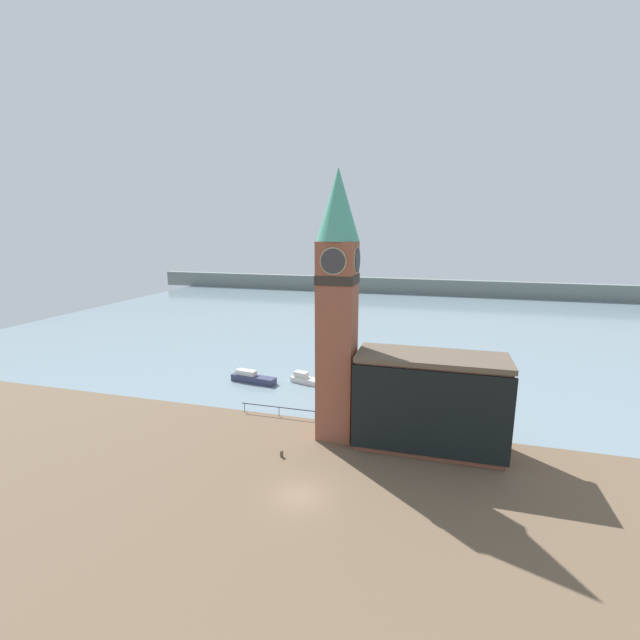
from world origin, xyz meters
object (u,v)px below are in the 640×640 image
at_px(boat_near, 305,379).
at_px(boat_far, 252,378).
at_px(pier_building, 430,402).
at_px(mooring_bollard_near, 282,453).
at_px(clock_tower, 337,301).

relative_size(boat_near, boat_far, 0.67).
relative_size(pier_building, boat_near, 3.17).
bearing_deg(mooring_bollard_near, pier_building, 22.87).
height_order(boat_near, boat_far, boat_far).
bearing_deg(boat_far, boat_near, 21.22).
height_order(pier_building, mooring_bollard_near, pier_building).
distance_m(clock_tower, boat_far, 23.58).
relative_size(boat_near, mooring_bollard_near, 6.92).
xyz_separation_m(boat_far, mooring_bollard_near, (11.03, -17.78, -0.28)).
xyz_separation_m(boat_near, mooring_bollard_near, (3.85, -19.47, -0.21)).
distance_m(boat_near, mooring_bollard_near, 19.85).
bearing_deg(boat_near, mooring_bollard_near, -64.72).
xyz_separation_m(clock_tower, pier_building, (9.25, -0.07, -9.45)).
xyz_separation_m(clock_tower, mooring_bollard_near, (-3.97, -5.64, -13.84)).
height_order(boat_near, mooring_bollard_near, boat_near).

